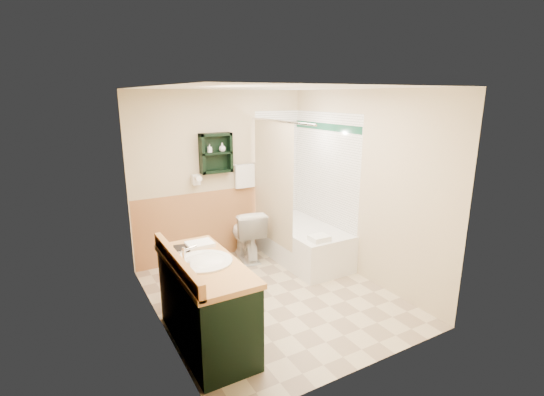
% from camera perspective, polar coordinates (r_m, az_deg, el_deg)
% --- Properties ---
extents(floor, '(3.00, 3.00, 0.00)m').
position_cam_1_polar(floor, '(4.84, 0.11, -14.04)').
color(floor, '#C9B993').
rests_on(floor, ground).
extents(back_wall, '(2.60, 0.04, 2.40)m').
position_cam_1_polar(back_wall, '(5.73, -7.49, 3.22)').
color(back_wall, beige).
rests_on(back_wall, ground).
extents(left_wall, '(0.04, 3.00, 2.40)m').
position_cam_1_polar(left_wall, '(3.93, -16.83, -2.62)').
color(left_wall, beige).
rests_on(left_wall, ground).
extents(right_wall, '(0.04, 3.00, 2.40)m').
position_cam_1_polar(right_wall, '(5.16, 12.94, 1.70)').
color(right_wall, beige).
rests_on(right_wall, ground).
extents(ceiling, '(2.60, 3.00, 0.04)m').
position_cam_1_polar(ceiling, '(4.25, 0.13, 15.94)').
color(ceiling, white).
rests_on(ceiling, back_wall).
extents(wainscot_left, '(2.98, 2.98, 1.00)m').
position_cam_1_polar(wainscot_left, '(4.19, -15.64, -11.73)').
color(wainscot_left, tan).
rests_on(wainscot_left, left_wall).
extents(wainscot_back, '(2.58, 2.58, 1.00)m').
position_cam_1_polar(wainscot_back, '(5.87, -7.13, -3.54)').
color(wainscot_back, tan).
rests_on(wainscot_back, back_wall).
extents(mirror_frame, '(1.30, 1.30, 1.00)m').
position_cam_1_polar(mirror_frame, '(3.35, -14.20, -0.08)').
color(mirror_frame, '#945530').
rests_on(mirror_frame, left_wall).
extents(mirror_glass, '(1.20, 1.20, 0.90)m').
position_cam_1_polar(mirror_glass, '(3.35, -14.11, -0.07)').
color(mirror_glass, white).
rests_on(mirror_glass, left_wall).
extents(tile_right, '(1.50, 1.50, 2.10)m').
position_cam_1_polar(tile_right, '(5.73, 7.51, 1.68)').
color(tile_right, white).
rests_on(tile_right, right_wall).
extents(tile_back, '(0.95, 0.95, 2.10)m').
position_cam_1_polar(tile_back, '(6.17, 1.56, 2.75)').
color(tile_back, white).
rests_on(tile_back, back_wall).
extents(tile_accent, '(1.50, 1.50, 0.10)m').
position_cam_1_polar(tile_accent, '(5.59, 7.72, 10.19)').
color(tile_accent, '#144832').
rests_on(tile_accent, right_wall).
extents(wall_shelf, '(0.45, 0.15, 0.55)m').
position_cam_1_polar(wall_shelf, '(5.53, -8.11, 6.47)').
color(wall_shelf, black).
rests_on(wall_shelf, back_wall).
extents(hair_dryer, '(0.10, 0.24, 0.18)m').
position_cam_1_polar(hair_dryer, '(5.51, -10.98, 2.62)').
color(hair_dryer, white).
rests_on(hair_dryer, back_wall).
extents(towel_bar, '(0.40, 0.06, 0.40)m').
position_cam_1_polar(towel_bar, '(5.78, -4.05, 4.92)').
color(towel_bar, white).
rests_on(towel_bar, back_wall).
extents(curtain_rod, '(0.03, 1.60, 0.03)m').
position_cam_1_polar(curtain_rod, '(5.17, 1.10, 11.07)').
color(curtain_rod, silver).
rests_on(curtain_rod, back_wall).
extents(shower_curtain, '(1.05, 1.05, 1.70)m').
position_cam_1_polar(shower_curtain, '(5.44, 0.11, 2.20)').
color(shower_curtain, beige).
rests_on(shower_curtain, curtain_rod).
extents(vanity, '(0.59, 1.33, 0.84)m').
position_cam_1_polar(vanity, '(3.90, -9.51, -14.79)').
color(vanity, black).
rests_on(vanity, ground).
extents(bathtub, '(0.78, 1.50, 0.52)m').
position_cam_1_polar(bathtub, '(5.74, 4.51, -6.45)').
color(bathtub, white).
rests_on(bathtub, ground).
extents(toilet, '(0.54, 0.81, 0.74)m').
position_cam_1_polar(toilet, '(5.75, -3.70, -5.26)').
color(toilet, white).
rests_on(toilet, ground).
extents(counter_towel, '(0.26, 0.21, 0.04)m').
position_cam_1_polar(counter_towel, '(4.09, -10.42, -6.59)').
color(counter_towel, white).
rests_on(counter_towel, vanity).
extents(vanity_book, '(0.15, 0.06, 0.21)m').
position_cam_1_polar(vanity_book, '(4.00, -14.15, -6.01)').
color(vanity_book, black).
rests_on(vanity_book, vanity).
extents(tub_towel, '(0.24, 0.20, 0.07)m').
position_cam_1_polar(tub_towel, '(5.09, 6.85, -5.80)').
color(tub_towel, white).
rests_on(tub_towel, bathtub).
extents(soap_bottle_a, '(0.06, 0.12, 0.05)m').
position_cam_1_polar(soap_bottle_a, '(5.48, -9.03, 6.80)').
color(soap_bottle_a, white).
rests_on(soap_bottle_a, wall_shelf).
extents(soap_bottle_b, '(0.12, 0.14, 0.09)m').
position_cam_1_polar(soap_bottle_b, '(5.55, -7.22, 7.17)').
color(soap_bottle_b, white).
rests_on(soap_bottle_b, wall_shelf).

